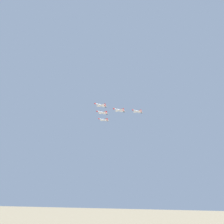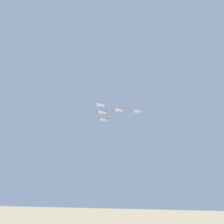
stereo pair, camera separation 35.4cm
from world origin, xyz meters
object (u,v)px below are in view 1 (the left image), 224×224
Objects in this scene: jet_left_wingman at (119,110)px; jet_right_wingman at (102,112)px; jet_lead at (100,105)px; jet_left_outer at (137,111)px; jet_right_outer at (103,120)px.

jet_left_wingman is 24.19m from jet_right_wingman.
jet_lead is at bearing -39.82° from jet_left_wingman.
jet_left_wingman is at bearing -40.90° from jet_left_outer.
jet_right_wingman is 18.97m from jet_right_outer.
jet_right_wingman is 38.94m from jet_left_outer.
jet_left_wingman is (5.70, -17.73, -4.52)m from jet_lead.
jet_right_wingman is at bearing 39.27° from jet_right_outer.
jet_left_wingman is 1.05× the size of jet_left_outer.
jet_right_outer is (25.43, 40.99, -1.10)m from jet_left_outer.
jet_lead reaches higher than jet_left_outer.
jet_left_wingman reaches higher than jet_left_outer.
jet_lead is at bearing 39.23° from jet_right_wingman.
jet_right_outer is at bearing -110.87° from jet_left_wingman.
jet_right_wingman is (18.41, 2.77, -2.66)m from jet_lead.
jet_right_wingman is 1.05× the size of jet_right_outer.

